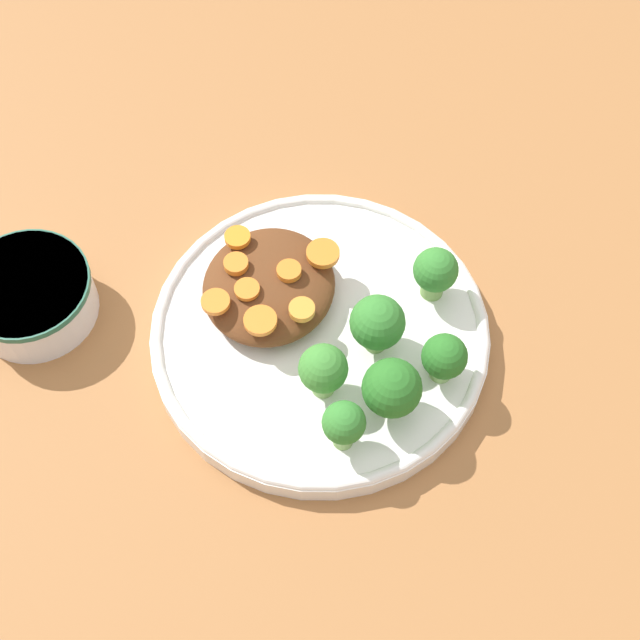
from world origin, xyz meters
TOP-DOWN VIEW (x-y plane):
  - ground_plane at (0.00, 0.00)m, footprint 4.00×4.00m
  - plate at (0.00, 0.00)m, footprint 0.28×0.28m
  - dip_bowl at (0.24, 0.04)m, footprint 0.11×0.11m
  - stew_mound at (0.05, -0.02)m, footprint 0.11×0.11m
  - broccoli_floret_0 at (-0.07, 0.05)m, footprint 0.05×0.05m
  - broccoli_floret_1 at (-0.05, -0.00)m, footprint 0.04×0.04m
  - broccoli_floret_2 at (-0.08, -0.06)m, footprint 0.04×0.04m
  - broccoli_floret_3 at (-0.02, 0.05)m, footprint 0.04×0.04m
  - broccoli_floret_4 at (-0.05, 0.09)m, footprint 0.03×0.03m
  - broccoli_floret_5 at (-0.10, 0.01)m, footprint 0.04×0.04m
  - carrot_slice_0 at (0.03, -0.03)m, footprint 0.02×0.02m
  - carrot_slice_1 at (0.08, 0.02)m, footprint 0.02×0.02m
  - carrot_slice_2 at (0.01, 0.01)m, footprint 0.02×0.02m
  - carrot_slice_3 at (0.06, -0.00)m, footprint 0.02×0.02m
  - carrot_slice_4 at (0.01, -0.05)m, footprint 0.03×0.03m
  - carrot_slice_5 at (0.08, -0.02)m, footprint 0.02×0.02m
  - carrot_slice_6 at (0.08, -0.04)m, footprint 0.02×0.02m
  - carrot_slice_7 at (0.04, 0.02)m, footprint 0.03×0.03m

SIDE VIEW (x-z plane):
  - ground_plane at x=0.00m, z-range 0.00..0.00m
  - plate at x=0.00m, z-range 0.00..0.02m
  - dip_bowl at x=0.24m, z-range 0.00..0.05m
  - stew_mound at x=0.05m, z-range 0.02..0.05m
  - broccoli_floret_5 at x=-0.10m, z-range 0.02..0.07m
  - broccoli_floret_2 at x=-0.08m, z-range 0.02..0.07m
  - broccoli_floret_3 at x=-0.02m, z-range 0.02..0.08m
  - broccoli_floret_4 at x=-0.05m, z-range 0.03..0.08m
  - carrot_slice_3 at x=0.06m, z-range 0.05..0.05m
  - carrot_slice_1 at x=0.08m, z-range 0.05..0.05m
  - carrot_slice_7 at x=0.04m, z-range 0.05..0.05m
  - carrot_slice_6 at x=0.08m, z-range 0.05..0.05m
  - broccoli_floret_1 at x=-0.05m, z-range 0.02..0.08m
  - carrot_slice_4 at x=0.01m, z-range 0.05..0.06m
  - carrot_slice_0 at x=0.03m, z-range 0.05..0.06m
  - carrot_slice_5 at x=0.08m, z-range 0.05..0.06m
  - carrot_slice_2 at x=0.01m, z-range 0.05..0.06m
  - broccoli_floret_0 at x=-0.07m, z-range 0.02..0.08m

